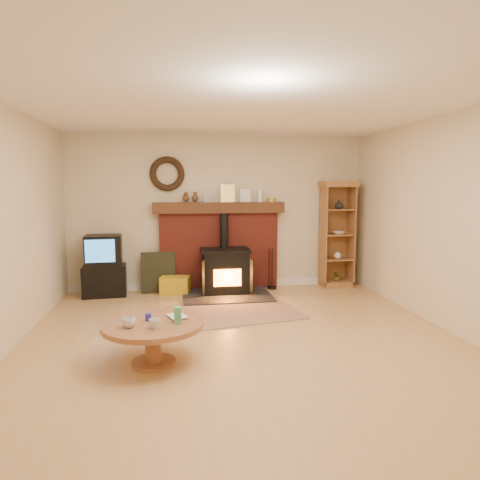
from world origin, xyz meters
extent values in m
plane|color=tan|center=(0.00, 0.00, 0.00)|extent=(5.50, 5.50, 0.00)
cube|color=beige|center=(0.00, 2.75, 1.30)|extent=(5.00, 0.02, 2.60)
cube|color=beige|center=(0.00, -2.75, 1.30)|extent=(5.00, 0.02, 2.60)
cube|color=beige|center=(2.50, 0.00, 1.30)|extent=(0.02, 5.50, 2.60)
cube|color=white|center=(0.00, 0.00, 2.60)|extent=(5.00, 5.50, 0.02)
cube|color=white|center=(0.00, 2.73, 0.06)|extent=(5.00, 0.04, 0.12)
torus|color=black|center=(-0.85, 2.69, 1.95)|extent=(0.57, 0.11, 0.57)
cube|color=maroon|center=(0.00, 2.67, 0.65)|extent=(2.00, 0.15, 1.30)
cube|color=#351F11|center=(0.00, 2.64, 1.39)|extent=(2.20, 0.22, 0.18)
cube|color=#999999|center=(-0.20, 2.65, 1.55)|extent=(0.13, 0.05, 0.14)
cube|color=gold|center=(0.15, 2.67, 1.63)|extent=(0.24, 0.06, 0.30)
cube|color=white|center=(0.45, 2.67, 1.59)|extent=(0.18, 0.05, 0.22)
cylinder|color=white|center=(0.70, 2.65, 1.59)|extent=(0.08, 0.08, 0.22)
cylinder|color=gold|center=(0.90, 2.65, 1.51)|extent=(0.14, 0.14, 0.07)
cube|color=black|center=(0.06, 2.10, 0.01)|extent=(1.40, 1.00, 0.03)
cube|color=black|center=(0.06, 2.30, 0.36)|extent=(0.72, 0.51, 0.67)
cube|color=black|center=(0.06, 2.30, 0.72)|extent=(0.79, 0.56, 0.04)
cylinder|color=black|center=(0.06, 2.45, 1.02)|extent=(0.14, 0.14, 0.56)
cube|color=orange|center=(0.06, 2.03, 0.32)|extent=(0.43, 0.02, 0.27)
cube|color=black|center=(-0.27, 2.09, 0.34)|extent=(0.17, 0.23, 0.53)
cube|color=black|center=(0.39, 2.09, 0.34)|extent=(0.17, 0.23, 0.53)
cube|color=brown|center=(0.04, 1.20, 0.01)|extent=(1.94, 1.50, 0.01)
cube|color=black|center=(-1.87, 2.47, 0.24)|extent=(0.70, 0.51, 0.49)
cube|color=black|center=(-1.87, 2.47, 0.73)|extent=(0.58, 0.50, 0.49)
cube|color=#2E80C7|center=(-1.89, 2.23, 0.76)|extent=(0.44, 0.05, 0.35)
cube|color=brown|center=(2.05, 2.53, 0.05)|extent=(0.53, 0.39, 0.10)
cube|color=brown|center=(2.05, 2.71, 0.89)|extent=(0.53, 0.02, 1.69)
cube|color=brown|center=(1.79, 2.53, 0.89)|extent=(0.02, 0.39, 1.69)
cube|color=brown|center=(2.30, 2.53, 0.89)|extent=(0.02, 0.39, 1.69)
cube|color=brown|center=(2.05, 2.53, 1.79)|extent=(0.59, 0.43, 0.10)
cube|color=brown|center=(2.05, 2.53, 0.48)|extent=(0.49, 0.35, 0.02)
cube|color=brown|center=(2.05, 2.53, 0.91)|extent=(0.49, 0.35, 0.02)
cube|color=brown|center=(2.05, 2.53, 1.35)|extent=(0.49, 0.35, 0.02)
imported|color=white|center=(2.05, 2.48, 1.44)|extent=(0.16, 0.16, 0.17)
imported|color=white|center=(2.05, 2.48, 0.95)|extent=(0.21, 0.21, 0.05)
sphere|color=white|center=(2.05, 2.48, 0.55)|extent=(0.12, 0.12, 0.12)
imported|color=#459D61|center=(2.05, 2.48, 0.20)|extent=(0.18, 0.16, 0.20)
cube|color=#E3EE10|center=(-0.75, 2.40, 0.14)|extent=(0.51, 0.38, 0.29)
cube|color=black|center=(-1.03, 2.55, 0.34)|extent=(0.56, 0.15, 0.67)
cylinder|color=black|center=(0.89, 2.50, 0.02)|extent=(0.16, 0.16, 0.04)
cylinder|color=black|center=(0.84, 2.50, 0.35)|extent=(0.02, 0.02, 0.70)
cylinder|color=black|center=(0.89, 2.50, 0.35)|extent=(0.02, 0.02, 0.70)
cylinder|color=brown|center=(-0.98, -0.38, 0.01)|extent=(0.44, 0.44, 0.03)
cylinder|color=brown|center=(-0.98, -0.38, 0.20)|extent=(0.16, 0.16, 0.35)
cylinder|color=brown|center=(-0.98, -0.38, 0.40)|extent=(0.99, 0.99, 0.05)
imported|color=white|center=(-1.19, -0.51, 0.47)|extent=(0.12, 0.12, 0.10)
imported|color=white|center=(-0.95, -0.59, 0.47)|extent=(0.10, 0.10, 0.09)
imported|color=#4C331E|center=(-0.82, -0.30, 0.43)|extent=(0.17, 0.22, 0.02)
cylinder|color=#252497|center=(-1.02, -0.33, 0.46)|extent=(0.06, 0.06, 0.07)
cube|color=#459D61|center=(-0.74, -0.46, 0.50)|extent=(0.07, 0.07, 0.16)
camera|label=1|loc=(-0.76, -4.51, 1.73)|focal=32.00mm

